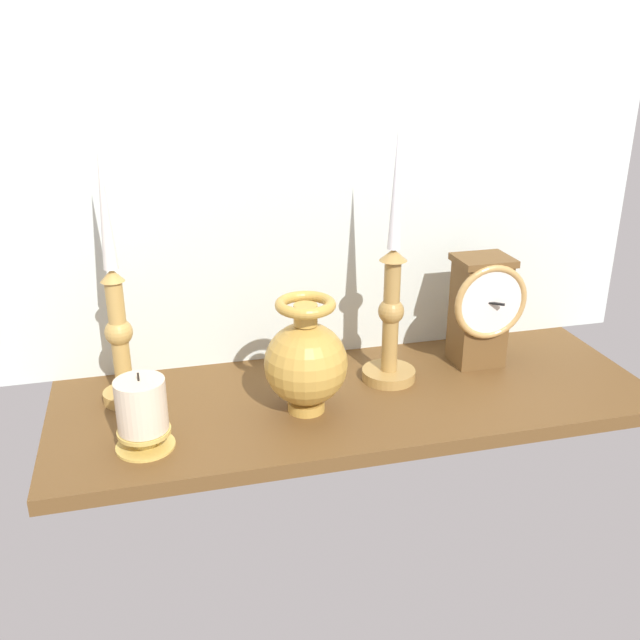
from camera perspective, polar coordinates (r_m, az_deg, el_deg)
ground_plane at (r=119.65cm, az=2.90°, el=-6.49°), size 100.00×36.00×2.40cm
back_wall at (r=125.16cm, az=0.67°, el=11.26°), size 120.00×2.00×65.00cm
mantel_clock at (r=128.60cm, az=12.95°, el=0.90°), size 13.57×10.13×20.18cm
candlestick_tall_left at (r=115.12cm, az=-16.15°, el=0.11°), size 7.35×7.35×41.73cm
candlestick_tall_center at (r=118.96cm, az=5.81°, el=1.03°), size 9.33×9.33×43.38cm
brass_vase_bulbous at (r=110.06cm, az=-1.15°, el=-3.31°), size 13.24×13.24×18.98cm
pillar_candle_front at (r=104.84cm, az=-14.24°, el=-7.35°), size 8.66×8.66×12.05cm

